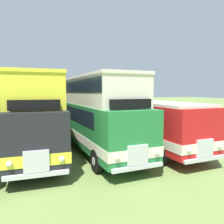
{
  "coord_description": "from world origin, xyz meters",
  "views": [
    {
      "loc": [
        6.43,
        -13.28,
        3.62
      ],
      "look_at": [
        11.7,
        0.95,
        2.19
      ],
      "focal_mm": 35.49,
      "sensor_mm": 36.0,
      "label": 1
    }
  ],
  "objects": [
    {
      "name": "bus_seventh_in_row",
      "position": [
        6.71,
        0.17,
        2.47
      ],
      "size": [
        2.81,
        10.35,
        4.49
      ],
      "color": "black",
      "rests_on": "ground"
    },
    {
      "name": "bus_eighth_in_row",
      "position": [
        10.05,
        0.25,
        2.48
      ],
      "size": [
        3.15,
        11.68,
        4.49
      ],
      "color": "#237538",
      "rests_on": "ground"
    },
    {
      "name": "bus_ninth_in_row",
      "position": [
        13.4,
        -0.18,
        1.76
      ],
      "size": [
        3.04,
        11.09,
        2.99
      ],
      "color": "red",
      "rests_on": "ground"
    }
  ]
}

